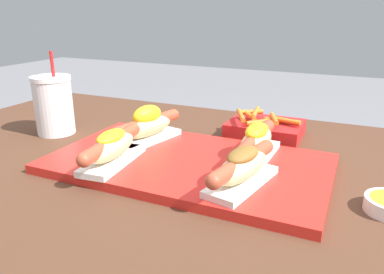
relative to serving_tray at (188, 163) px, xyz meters
The scene contains 7 objects.
serving_tray is the anchor object (origin of this frame).
hot_dog_0 0.15m from the serving_tray, 147.84° to the right, with size 0.07×0.20×0.06m.
hot_dog_1 0.15m from the serving_tray, 26.31° to the right, with size 0.09×0.20×0.07m.
hot_dog_2 0.15m from the serving_tray, 153.94° to the left, with size 0.10×0.20×0.08m.
hot_dog_3 0.14m from the serving_tray, 28.76° to the left, with size 0.06×0.20×0.07m.
drink_cup 0.40m from the serving_tray, behind, with size 0.10×0.10×0.20m.
fries_basket 0.27m from the serving_tray, 71.01° to the left, with size 0.18×0.15×0.06m.
Camera 1 is at (0.27, -0.63, 1.05)m, focal length 35.00 mm.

